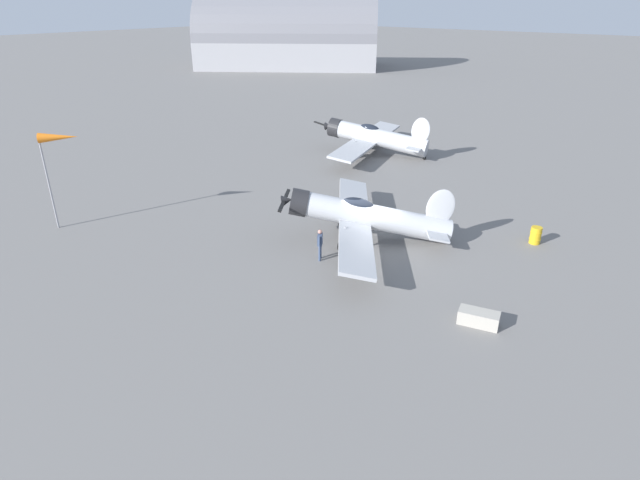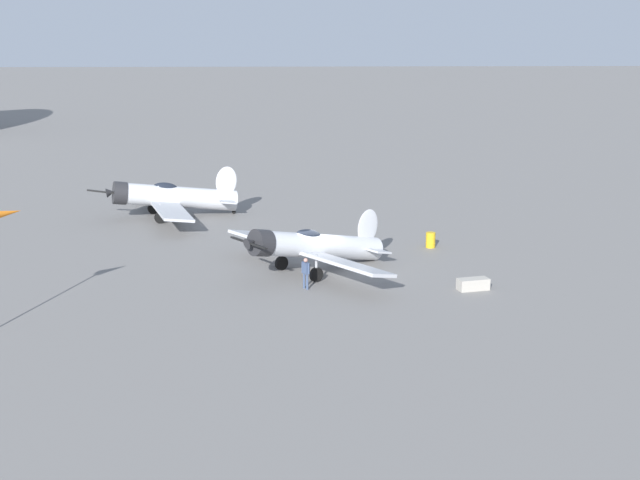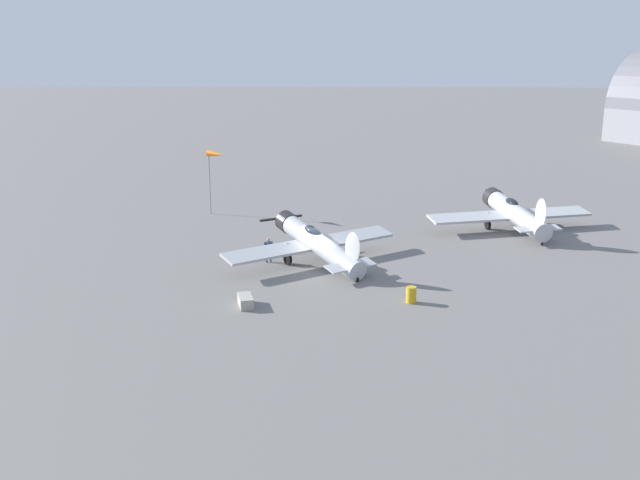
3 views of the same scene
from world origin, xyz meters
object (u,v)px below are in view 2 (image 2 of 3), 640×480
(airplane_mid_apron, at_px, (170,197))
(ground_crew_mechanic, at_px, (306,270))
(fuel_drum, at_px, (431,240))
(windsock_mast, at_px, (1,219))
(equipment_crate, at_px, (473,284))
(airplane_foreground, at_px, (313,246))

(airplane_mid_apron, height_order, ground_crew_mechanic, airplane_mid_apron)
(ground_crew_mechanic, distance_m, fuel_drum, 11.89)
(airplane_mid_apron, xyz_separation_m, ground_crew_mechanic, (9.15, -18.29, -0.47))
(windsock_mast, bearing_deg, equipment_crate, 13.33)
(airplane_mid_apron, height_order, equipment_crate, airplane_mid_apron)
(airplane_foreground, height_order, ground_crew_mechanic, airplane_foreground)
(windsock_mast, bearing_deg, airplane_foreground, 32.15)
(equipment_crate, relative_size, fuel_drum, 1.86)
(airplane_mid_apron, distance_m, equipment_crate, 25.91)
(airplane_mid_apron, height_order, fuel_drum, airplane_mid_apron)
(fuel_drum, bearing_deg, airplane_mid_apron, 151.13)
(airplane_foreground, bearing_deg, fuel_drum, -178.99)
(airplane_foreground, distance_m, ground_crew_mechanic, 3.28)
(ground_crew_mechanic, bearing_deg, windsock_mast, -9.62)
(equipment_crate, bearing_deg, ground_crew_mechanic, 177.20)
(ground_crew_mechanic, distance_m, equipment_crate, 8.77)
(fuel_drum, height_order, windsock_mast, windsock_mast)
(ground_crew_mechanic, bearing_deg, airplane_foreground, -130.50)
(airplane_foreground, relative_size, fuel_drum, 12.01)
(ground_crew_mechanic, xyz_separation_m, equipment_crate, (8.73, -0.43, -0.70))
(ground_crew_mechanic, height_order, windsock_mast, windsock_mast)
(ground_crew_mechanic, bearing_deg, fuel_drum, -163.44)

